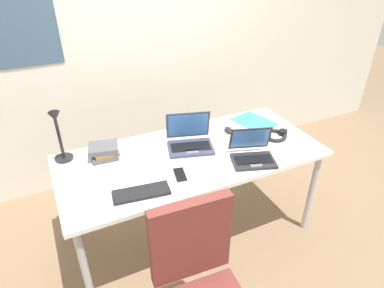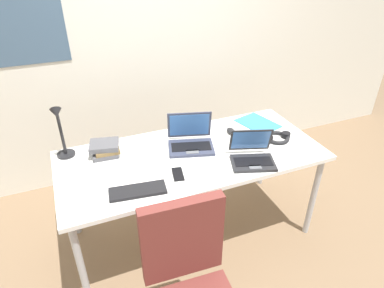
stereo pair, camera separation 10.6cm
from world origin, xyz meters
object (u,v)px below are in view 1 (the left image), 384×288
laptop_back_right (252,154)px  headphones (275,135)px  laptop_center (190,141)px  cell_phone (180,175)px  desk_lamp (59,136)px  paper_folder_near_mouse (254,122)px  external_keyboard (141,193)px  computer_mouse (229,130)px  book_stack (104,151)px

laptop_back_right → headphones: laptop_back_right is taller
laptop_center → cell_phone: 0.35m
laptop_back_right → cell_phone: 0.51m
laptop_center → headphones: bearing=-13.7°
desk_lamp → cell_phone: 0.80m
laptop_back_right → laptop_center: 0.45m
paper_folder_near_mouse → external_keyboard: bearing=-157.0°
computer_mouse → desk_lamp: bearing=-179.5°
laptop_center → cell_phone: bearing=-125.1°
book_stack → paper_folder_near_mouse: book_stack is taller
external_keyboard → headphones: size_ratio=1.54×
desk_lamp → book_stack: desk_lamp is taller
laptop_center → external_keyboard: 0.59m
laptop_back_right → external_keyboard: (-0.78, -0.03, -0.03)m
external_keyboard → laptop_back_right: bearing=9.7°
computer_mouse → book_stack: size_ratio=0.44×
external_keyboard → computer_mouse: computer_mouse is taller
computer_mouse → headphones: bearing=-32.3°
headphones → book_stack: bearing=167.4°
book_stack → computer_mouse: bearing=-3.4°
external_keyboard → computer_mouse: 0.93m
laptop_back_right → laptop_center: laptop_center is taller
cell_phone → headphones: 0.84m
headphones → desk_lamp: bearing=167.2°
desk_lamp → cell_phone: (0.63, -0.46, -0.19)m
headphones → external_keyboard: bearing=-169.5°
laptop_back_right → cell_phone: bearing=175.3°
desk_lamp → laptop_back_right: bearing=-24.0°
paper_folder_near_mouse → computer_mouse: bearing=-169.7°
book_stack → laptop_center: bearing=-11.5°
cell_phone → paper_folder_near_mouse: size_ratio=0.44×
laptop_back_right → paper_folder_near_mouse: (0.32, 0.44, -0.04)m
desk_lamp → paper_folder_near_mouse: desk_lamp is taller
laptop_center → cell_phone: size_ratio=2.73×
paper_folder_near_mouse → laptop_center: bearing=-169.9°
cell_phone → book_stack: size_ratio=0.62×
book_stack → paper_folder_near_mouse: bearing=-0.3°
cell_phone → paper_folder_near_mouse: bearing=37.3°
desk_lamp → computer_mouse: 1.20m
desk_lamp → laptop_back_right: 1.25m
desk_lamp → computer_mouse: desk_lamp is taller
laptop_center → computer_mouse: (0.35, 0.06, -0.03)m
laptop_center → external_keyboard: bearing=-143.2°
laptop_back_right → desk_lamp: bearing=156.0°
headphones → paper_folder_near_mouse: 0.26m
cell_phone → paper_folder_near_mouse: cell_phone is taller
laptop_back_right → book_stack: size_ratio=1.56×
external_keyboard → cell_phone: (0.27, 0.07, -0.01)m
computer_mouse → laptop_back_right: bearing=-90.9°
book_stack → paper_folder_near_mouse: 1.20m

